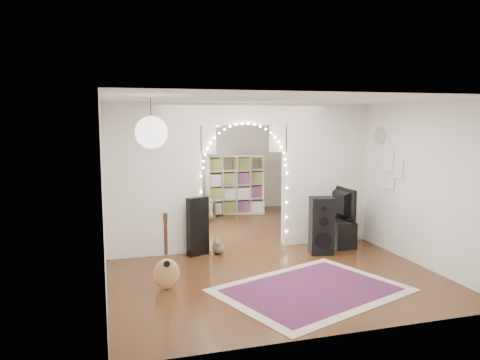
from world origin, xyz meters
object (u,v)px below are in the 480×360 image
object	(u,v)px
dining_table	(170,190)
dining_chair_left	(202,209)
dining_chair_right	(201,212)
acoustic_guitar	(166,262)
bookcase	(235,184)
floor_speaker	(321,226)
media_console	(335,231)

from	to	relation	value
dining_table	dining_chair_left	size ratio (longest dim) A/B	2.25
dining_table	dining_chair_right	bearing A→B (deg)	-40.25
acoustic_guitar	bookcase	size ratio (longest dim) A/B	0.63
dining_table	bookcase	bearing A→B (deg)	4.20
floor_speaker	dining_chair_right	size ratio (longest dim) A/B	2.17
dining_chair_right	bookcase	bearing A→B (deg)	24.38
acoustic_guitar	dining_chair_left	distance (m)	4.61
dining_chair_right	dining_chair_left	bearing A→B (deg)	61.53
floor_speaker	dining_chair_right	distance (m)	3.61
dining_chair_right	acoustic_guitar	bearing A→B (deg)	-114.85
dining_chair_left	floor_speaker	bearing A→B (deg)	-69.05
floor_speaker	media_console	world-z (taller)	floor_speaker
media_console	bookcase	world-z (taller)	bookcase
bookcase	dining_chair_left	size ratio (longest dim) A/B	2.69
floor_speaker	dining_chair_right	bearing A→B (deg)	127.08
acoustic_guitar	media_console	distance (m)	3.79
acoustic_guitar	media_console	xyz separation A→B (m)	(3.46, 1.54, -0.16)
bookcase	dining_chair_right	distance (m)	1.31
floor_speaker	dining_chair_left	bearing A→B (deg)	125.58
floor_speaker	bookcase	bearing A→B (deg)	109.33
acoustic_guitar	dining_chair_right	xyz separation A→B (m)	(1.37, 4.26, -0.19)
dining_chair_right	media_console	bearing A→B (deg)	-59.50
acoustic_guitar	dining_chair_right	world-z (taller)	acoustic_guitar
bookcase	dining_chair_left	xyz separation A→B (m)	(-0.98, -0.50, -0.50)
floor_speaker	dining_chair_left	world-z (taller)	floor_speaker
media_console	dining_chair_left	size ratio (longest dim) A/B	1.80
floor_speaker	dining_chair_right	xyz separation A→B (m)	(-1.53, 3.25, -0.30)
floor_speaker	media_console	xyz separation A→B (m)	(0.56, 0.53, -0.26)
bookcase	dining_chair_left	distance (m)	1.20
bookcase	dining_chair_right	size ratio (longest dim) A/B	3.17
acoustic_guitar	bookcase	distance (m)	5.45
dining_chair_right	floor_speaker	bearing A→B (deg)	-71.79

